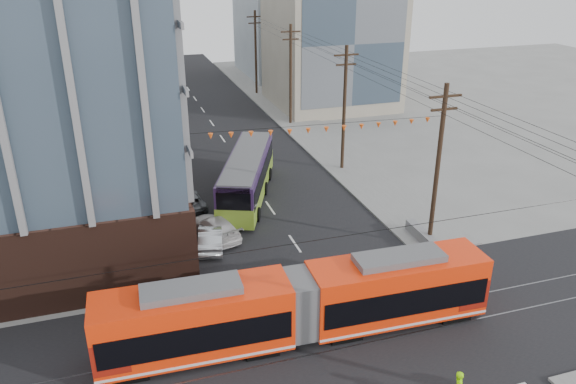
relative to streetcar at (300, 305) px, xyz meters
name	(u,v)px	position (x,y,z in m)	size (l,w,h in m)	color
ground	(391,384)	(2.90, -4.55, -1.92)	(160.00, 160.00, 0.00)	slate
bg_bldg_nw_near	(44,39)	(-14.10, 47.45, 7.08)	(18.00, 16.00, 18.00)	#8C99A5
bg_bldg_ne_near	(331,40)	(18.90, 43.45, 6.08)	(14.00, 14.00, 16.00)	gray
bg_bldg_nw_far	(75,12)	(-11.10, 67.45, 8.08)	(16.00, 18.00, 20.00)	gray
bg_bldg_ne_far	(295,28)	(20.90, 63.45, 5.08)	(16.00, 16.00, 14.00)	#8C99A5
utility_pole_far	(256,53)	(11.40, 51.45, 3.58)	(0.30, 0.30, 11.00)	black
streetcar	(300,305)	(0.00, 0.00, 0.00)	(19.97, 2.81, 3.85)	#FF2F09
city_bus	(247,176)	(1.77, 18.04, -0.11)	(2.77, 12.80, 3.63)	#301C45
parked_car_silver	(211,237)	(-2.57, 10.80, -1.19)	(1.54, 4.43, 1.46)	#A3A9AE
parked_car_white	(215,227)	(-2.02, 12.12, -1.20)	(2.02, 4.96, 1.44)	silver
parked_car_grey	(189,201)	(-2.98, 17.40, -1.34)	(1.94, 4.20, 1.17)	#585C62
jersey_barrier	(425,238)	(11.20, 6.73, -1.49)	(0.97, 4.31, 0.86)	slate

